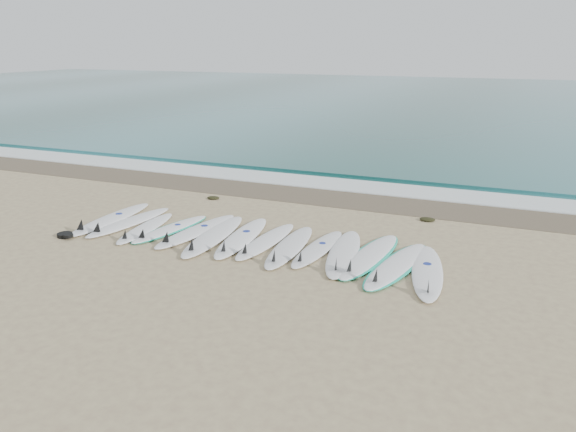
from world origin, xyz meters
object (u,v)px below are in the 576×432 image
at_px(surfboard_7, 265,241).
at_px(leash_coil, 66,235).
at_px(surfboard_0, 110,219).
at_px(surfboard_13, 427,272).

distance_m(surfboard_7, leash_coil, 4.33).
xyz_separation_m(surfboard_7, leash_coil, (-4.14, -1.26, -0.01)).
relative_size(surfboard_0, surfboard_7, 1.12).
height_order(surfboard_13, leash_coil, surfboard_13).
relative_size(surfboard_0, leash_coil, 6.09).
xyz_separation_m(surfboard_0, surfboard_7, (3.99, 0.01, -0.01)).
relative_size(surfboard_0, surfboard_13, 1.02).
height_order(surfboard_0, leash_coil, surfboard_0).
height_order(surfboard_0, surfboard_13, surfboard_0).
xyz_separation_m(surfboard_0, leash_coil, (-0.15, -1.25, -0.01)).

